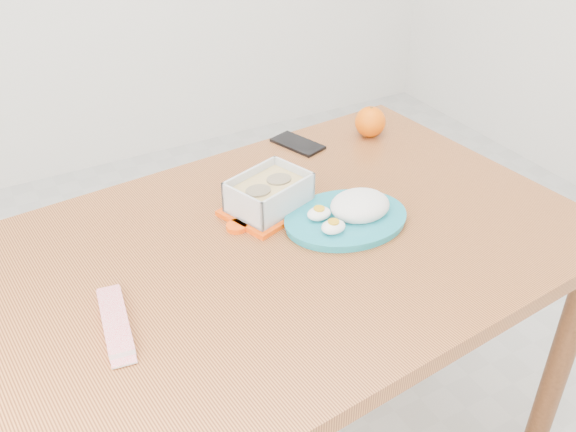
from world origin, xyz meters
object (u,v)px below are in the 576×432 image
dining_table (288,273)px  orange_fruit (370,122)px  rice_plate (350,212)px  smartphone (298,144)px  food_container (269,195)px

dining_table → orange_fruit: bearing=31.1°
orange_fruit → rice_plate: 0.44m
smartphone → food_container: bearing=-149.4°
dining_table → food_container: (0.02, 0.12, 0.13)m
dining_table → food_container: 0.18m
dining_table → rice_plate: size_ratio=4.46×
orange_fruit → smartphone: size_ratio=0.59×
dining_table → rice_plate: 0.19m
dining_table → orange_fruit: (0.44, 0.32, 0.13)m
dining_table → rice_plate: bearing=-7.7°
smartphone → orange_fruit: bearing=-31.2°
rice_plate → smartphone: (0.08, 0.38, -0.02)m
food_container → orange_fruit: 0.47m
food_container → orange_fruit: (0.42, 0.20, 0.00)m
orange_fruit → dining_table: bearing=-143.8°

